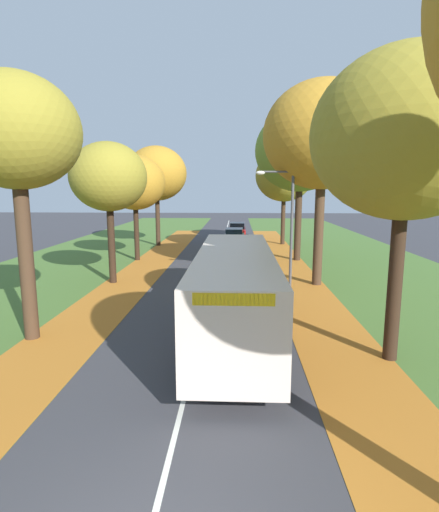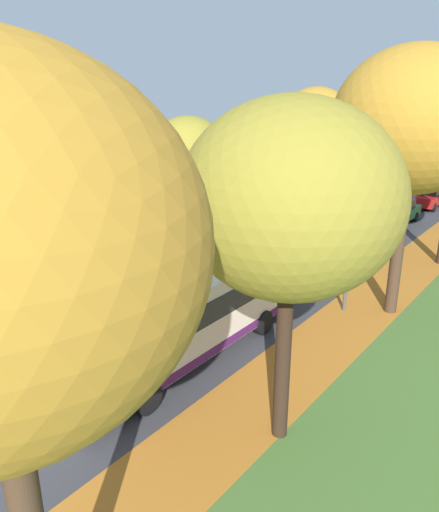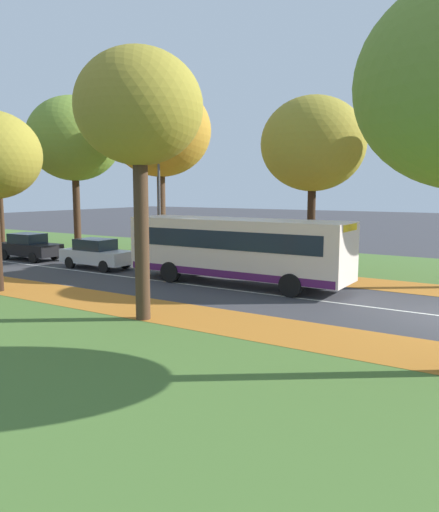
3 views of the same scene
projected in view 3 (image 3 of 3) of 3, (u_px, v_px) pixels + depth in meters
leaf_litter_left at (62, 295)px, 20.47m from camera, size 2.80×60.00×0.00m
grass_verge_right at (160, 251)px, 35.21m from camera, size 12.00×90.00×0.01m
leaf_litter_right at (192, 266)px, 28.19m from camera, size 2.80×60.00×0.00m
road_centre_line at (55, 268)px, 27.49m from camera, size 0.12×80.00×0.01m
tree_left_near at (139, 110)px, 15.75m from camera, size 4.07×4.07×8.72m
tree_right_near at (313, 144)px, 24.95m from camera, size 5.25×5.25×8.92m
tree_right_mid at (160, 131)px, 29.50m from camera, size 6.04×6.04×10.47m
tree_right_far at (74, 139)px, 33.44m from camera, size 6.23×6.23×10.48m
streetlamp_right at (155, 199)px, 27.85m from camera, size 1.89×0.28×6.00m
bus at (237, 247)px, 22.52m from camera, size 2.68×10.40×2.98m
car_silver_lead at (97, 254)px, 27.20m from camera, size 1.81×4.21×1.62m
car_black_following at (29, 247)px, 30.53m from camera, size 1.86×4.24×1.62m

